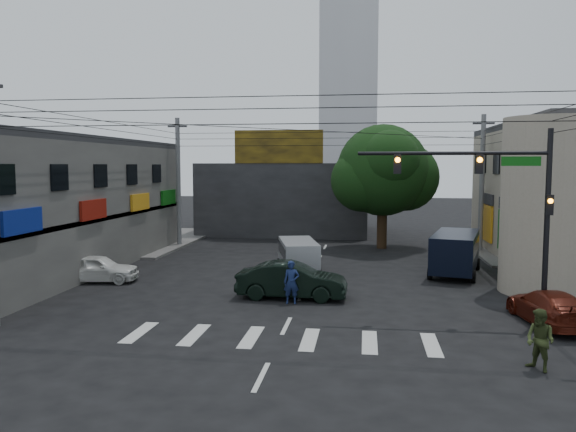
% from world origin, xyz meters
% --- Properties ---
extents(ground, '(160.00, 160.00, 0.00)m').
position_xyz_m(ground, '(0.00, 0.00, 0.00)').
color(ground, black).
rests_on(ground, ground).
extents(sidewalk_far_left, '(16.00, 16.00, 0.15)m').
position_xyz_m(sidewalk_far_left, '(-18.00, 18.00, 0.07)').
color(sidewalk_far_left, '#514F4C').
rests_on(sidewalk_far_left, ground).
extents(corner_column, '(4.00, 4.00, 8.00)m').
position_xyz_m(corner_column, '(11.00, 4.00, 4.00)').
color(corner_column, gray).
rests_on(corner_column, ground).
extents(building_far, '(14.00, 10.00, 6.00)m').
position_xyz_m(building_far, '(-4.00, 26.00, 3.00)').
color(building_far, '#232326').
rests_on(building_far, ground).
extents(billboard, '(7.00, 0.30, 2.60)m').
position_xyz_m(billboard, '(-4.00, 21.10, 7.30)').
color(billboard, olive).
rests_on(billboard, building_far).
extents(tower_distant, '(9.00, 9.00, 44.00)m').
position_xyz_m(tower_distant, '(0.00, 70.00, 22.00)').
color(tower_distant, silver).
rests_on(tower_distant, ground).
extents(street_tree, '(6.40, 6.40, 8.70)m').
position_xyz_m(street_tree, '(4.00, 17.00, 5.47)').
color(street_tree, black).
rests_on(street_tree, ground).
extents(traffic_gantry, '(7.10, 0.35, 7.20)m').
position_xyz_m(traffic_gantry, '(7.82, -1.00, 4.83)').
color(traffic_gantry, black).
rests_on(traffic_gantry, ground).
extents(utility_pole_far_left, '(0.32, 0.32, 9.20)m').
position_xyz_m(utility_pole_far_left, '(-10.50, 16.00, 4.60)').
color(utility_pole_far_left, '#59595B').
rests_on(utility_pole_far_left, ground).
extents(utility_pole_far_right, '(0.32, 0.32, 9.20)m').
position_xyz_m(utility_pole_far_right, '(10.50, 16.00, 4.60)').
color(utility_pole_far_right, '#59595B').
rests_on(utility_pole_far_right, ground).
extents(dark_sedan, '(1.88, 4.89, 1.59)m').
position_xyz_m(dark_sedan, '(-0.36, 1.30, 0.79)').
color(dark_sedan, black).
rests_on(dark_sedan, ground).
extents(white_compact, '(2.69, 4.50, 1.39)m').
position_xyz_m(white_compact, '(-10.50, 3.38, 0.69)').
color(white_compact, white).
rests_on(white_compact, ground).
extents(maroon_sedan, '(3.00, 4.90, 1.28)m').
position_xyz_m(maroon_sedan, '(9.55, -1.44, 0.64)').
color(maroon_sedan, '#4D150B').
rests_on(maroon_sedan, ground).
extents(silver_minivan, '(5.06, 3.73, 1.82)m').
position_xyz_m(silver_minivan, '(-0.72, 6.74, 0.91)').
color(silver_minivan, '#A5A7AD').
rests_on(silver_minivan, ground).
extents(navy_van, '(6.56, 4.72, 2.23)m').
position_xyz_m(navy_van, '(7.63, 7.86, 1.11)').
color(navy_van, black).
rests_on(navy_van, ground).
extents(traffic_officer, '(0.77, 0.59, 1.82)m').
position_xyz_m(traffic_officer, '(-0.25, 0.34, 0.91)').
color(traffic_officer, '#152149').
rests_on(traffic_officer, ground).
extents(pedestrian_olive, '(1.52, 1.51, 1.79)m').
position_xyz_m(pedestrian_olive, '(7.77, -6.45, 0.89)').
color(pedestrian_olive, '#303C1B').
rests_on(pedestrian_olive, ground).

